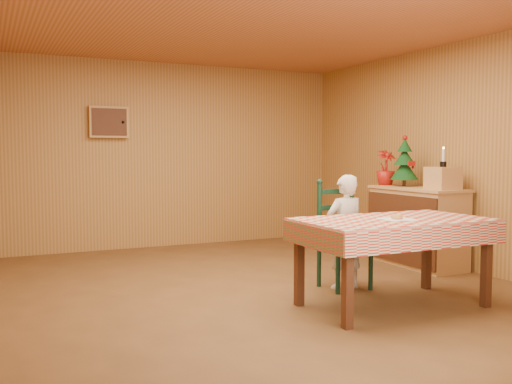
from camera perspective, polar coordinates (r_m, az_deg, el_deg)
ground at (r=5.62m, az=0.89°, el=-9.85°), size 6.00×6.00×0.00m
cabin_walls at (r=5.95m, az=-1.41°, el=8.64°), size 5.10×6.05×2.65m
dining_table at (r=5.09m, az=13.53°, el=-3.53°), size 1.66×0.96×0.77m
ladder_chair at (r=5.74m, az=8.55°, el=-4.47°), size 0.44×0.40×1.08m
seated_child at (r=5.68m, az=8.88°, el=-3.95°), size 0.41×0.27×1.12m
napkin at (r=5.04m, az=13.90°, el=-2.64°), size 0.27×0.27×0.00m
donut at (r=5.03m, az=13.91°, el=-2.43°), size 0.12×0.12×0.04m
shelf_unit at (r=7.03m, az=15.78°, el=-3.33°), size 0.54×1.24×0.93m
crate at (r=6.69m, az=18.18°, el=1.32°), size 0.31×0.31×0.25m
christmas_tree at (r=7.17m, az=14.63°, el=2.81°), size 0.34×0.34×0.62m
flower_arrangement at (r=7.37m, az=12.83°, el=2.39°), size 0.27×0.27×0.44m
candle_set at (r=6.68m, az=18.22°, el=2.95°), size 0.07×0.07×0.22m
storage_bin at (r=7.17m, az=15.38°, el=-5.49°), size 0.43×0.43×0.36m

